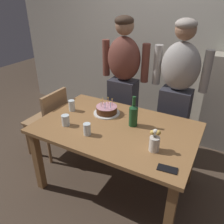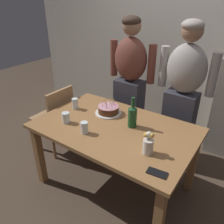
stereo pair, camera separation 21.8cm
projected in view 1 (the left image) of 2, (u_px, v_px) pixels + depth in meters
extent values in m
plane|color=#47382B|center=(115.00, 184.00, 2.48)|extent=(10.00, 10.00, 0.00)
cube|color=beige|center=(169.00, 40.00, 3.08)|extent=(5.20, 0.10, 2.60)
cube|color=olive|center=(116.00, 128.00, 2.14)|extent=(1.50, 0.96, 0.03)
cube|color=olive|center=(38.00, 161.00, 2.28)|extent=(0.07, 0.07, 0.70)
cube|color=olive|center=(169.00, 217.00, 1.71)|extent=(0.07, 0.07, 0.70)
cube|color=olive|center=(84.00, 124.00, 2.92)|extent=(0.07, 0.07, 0.70)
cube|color=olive|center=(191.00, 156.00, 2.34)|extent=(0.07, 0.07, 0.70)
cylinder|color=white|center=(107.00, 113.00, 2.36)|extent=(0.28, 0.28, 0.01)
cylinder|color=#512D19|center=(107.00, 110.00, 2.34)|extent=(0.22, 0.22, 0.07)
cylinder|color=#D18E9E|center=(107.00, 106.00, 2.33)|extent=(0.22, 0.22, 0.01)
cylinder|color=beige|center=(101.00, 104.00, 2.30)|extent=(0.01, 0.01, 0.07)
sphere|color=#F9C64C|center=(101.00, 100.00, 2.28)|extent=(0.01, 0.01, 0.01)
cylinder|color=#93B7DB|center=(105.00, 106.00, 2.26)|extent=(0.01, 0.01, 0.07)
sphere|color=#F9C64C|center=(105.00, 102.00, 2.24)|extent=(0.01, 0.01, 0.01)
cylinder|color=#93B7DB|center=(111.00, 105.00, 2.27)|extent=(0.01, 0.01, 0.07)
sphere|color=#F9C64C|center=(111.00, 102.00, 2.26)|extent=(0.01, 0.01, 0.01)
cylinder|color=pink|center=(112.00, 103.00, 2.32)|extent=(0.01, 0.01, 0.07)
sphere|color=#F9C64C|center=(112.00, 99.00, 2.31)|extent=(0.01, 0.01, 0.01)
cylinder|color=#EAB266|center=(108.00, 101.00, 2.36)|extent=(0.01, 0.01, 0.07)
sphere|color=#F9C64C|center=(108.00, 98.00, 2.34)|extent=(0.01, 0.01, 0.01)
cylinder|color=#EAB266|center=(103.00, 102.00, 2.35)|extent=(0.01, 0.01, 0.07)
sphere|color=#F9C64C|center=(103.00, 98.00, 2.33)|extent=(0.01, 0.01, 0.01)
cylinder|color=silver|center=(66.00, 120.00, 2.13)|extent=(0.07, 0.07, 0.11)
cylinder|color=silver|center=(72.00, 106.00, 2.40)|extent=(0.07, 0.07, 0.12)
cylinder|color=silver|center=(87.00, 129.00, 1.98)|extent=(0.07, 0.07, 0.11)
cylinder|color=#194723|center=(133.00, 117.00, 2.11)|extent=(0.08, 0.08, 0.19)
cone|color=#194723|center=(134.00, 106.00, 2.06)|extent=(0.08, 0.08, 0.03)
cylinder|color=#194723|center=(134.00, 101.00, 2.04)|extent=(0.03, 0.03, 0.08)
cube|color=black|center=(167.00, 169.00, 1.61)|extent=(0.15, 0.09, 0.01)
cylinder|color=silver|center=(154.00, 144.00, 1.78)|extent=(0.08, 0.08, 0.12)
sphere|color=silver|center=(156.00, 131.00, 1.72)|extent=(0.04, 0.04, 0.04)
sphere|color=gold|center=(152.00, 133.00, 1.74)|extent=(0.04, 0.04, 0.04)
sphere|color=gold|center=(158.00, 133.00, 1.72)|extent=(0.04, 0.04, 0.04)
sphere|color=silver|center=(154.00, 133.00, 1.76)|extent=(0.05, 0.05, 0.05)
cube|color=#33333D|center=(123.00, 113.00, 2.98)|extent=(0.34, 0.23, 0.92)
ellipsoid|color=brown|center=(124.00, 59.00, 2.65)|extent=(0.41, 0.27, 0.52)
sphere|color=#936B51|center=(125.00, 26.00, 2.47)|extent=(0.21, 0.21, 0.21)
ellipsoid|color=#38281E|center=(124.00, 21.00, 2.44)|extent=(0.21, 0.21, 0.12)
cylinder|color=brown|center=(145.00, 63.00, 2.57)|extent=(0.09, 0.09, 0.44)
cylinder|color=brown|center=(106.00, 58.00, 2.79)|extent=(0.09, 0.09, 0.44)
cube|color=#33333D|center=(172.00, 125.00, 2.70)|extent=(0.34, 0.23, 0.92)
ellipsoid|color=#9E9993|center=(180.00, 67.00, 2.36)|extent=(0.41, 0.27, 0.52)
sphere|color=#936B51|center=(186.00, 30.00, 2.19)|extent=(0.21, 0.21, 0.21)
ellipsoid|color=gray|center=(186.00, 24.00, 2.16)|extent=(0.21, 0.21, 0.12)
cylinder|color=#9E9993|center=(206.00, 72.00, 2.29)|extent=(0.09, 0.09, 0.44)
cylinder|color=#9E9993|center=(157.00, 65.00, 2.51)|extent=(0.09, 0.09, 0.44)
cube|color=#A37A51|center=(46.00, 120.00, 2.80)|extent=(0.42, 0.42, 0.02)
cube|color=#A37A51|center=(55.00, 108.00, 2.62)|extent=(0.04, 0.40, 0.40)
cylinder|color=#A37A51|center=(47.00, 126.00, 3.13)|extent=(0.04, 0.04, 0.45)
cylinder|color=#A37A51|center=(28.00, 139.00, 2.85)|extent=(0.04, 0.04, 0.45)
cylinder|color=#A37A51|center=(68.00, 133.00, 2.97)|extent=(0.04, 0.04, 0.45)
cylinder|color=#A37A51|center=(49.00, 147.00, 2.69)|extent=(0.04, 0.04, 0.45)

